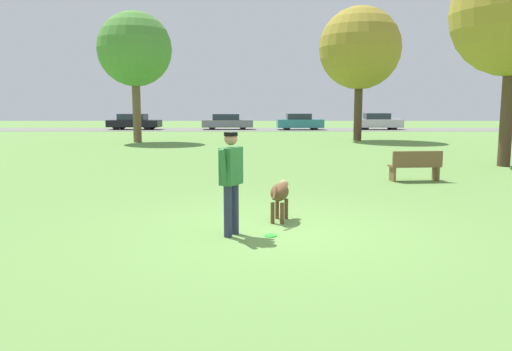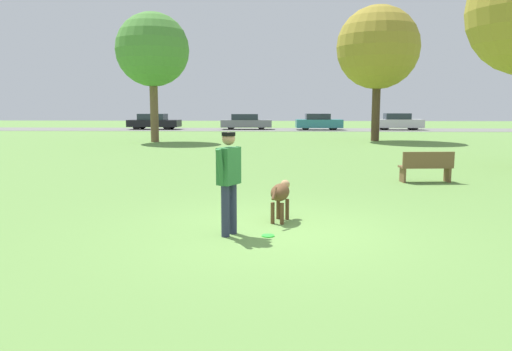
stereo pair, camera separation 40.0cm
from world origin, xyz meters
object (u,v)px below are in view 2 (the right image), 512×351
object	(u,v)px
dog	(281,194)
parked_car_teal	(319,122)
parked_car_silver	(398,122)
tree_far_right	(378,48)
parked_car_black	(154,122)
park_bench	(427,166)
person	(229,175)
frisbee	(268,236)
tree_far_left	(153,50)
parked_car_grey	(246,122)

from	to	relation	value
dog	parked_car_teal	distance (m)	34.15
parked_car_silver	tree_far_right	bearing A→B (deg)	-107.66
parked_car_black	parked_car_silver	size ratio (longest dim) A/B	1.12
dog	parked_car_teal	xyz separation A→B (m)	(3.30, 33.99, 0.17)
park_bench	parked_car_silver	bearing A→B (deg)	-107.46
person	frisbee	size ratio (longest dim) A/B	8.06
person	tree_far_right	size ratio (longest dim) A/B	0.21
tree_far_right	parked_car_black	distance (m)	21.85
tree_far_left	parked_car_grey	size ratio (longest dim) A/B	1.63
frisbee	parked_car_teal	bearing A→B (deg)	84.30
frisbee	tree_far_right	world-z (taller)	tree_far_right
person	tree_far_right	bearing A→B (deg)	11.76
person	parked_car_teal	xyz separation A→B (m)	(4.13, 35.01, -0.30)
parked_car_black	parked_car_grey	size ratio (longest dim) A/B	1.02
person	parked_car_black	bearing A→B (deg)	44.12
dog	tree_far_right	world-z (taller)	tree_far_right
parked_car_grey	parked_car_silver	size ratio (longest dim) A/B	1.09
parked_car_black	parked_car_silver	xyz separation A→B (m)	(21.00, 0.03, 0.01)
frisbee	tree_far_left	xyz separation A→B (m)	(-6.94, 20.51, 5.12)
person	tree_far_left	bearing A→B (deg)	45.29
tree_far_left	parked_car_grey	distance (m)	16.36
parked_car_black	parked_car_grey	distance (m)	8.03
tree_far_left	parked_car_grey	bearing A→B (deg)	74.44
park_bench	parked_car_black	bearing A→B (deg)	-69.04
parked_car_black	park_bench	world-z (taller)	parked_car_black
person	tree_far_left	distance (m)	21.81
person	frisbee	xyz separation A→B (m)	(0.62, -0.05, -0.96)
tree_far_right	parked_car_grey	world-z (taller)	tree_far_right
parked_car_grey	parked_car_teal	world-z (taller)	parked_car_teal
tree_far_right	parked_car_teal	size ratio (longest dim) A/B	1.95
parked_car_black	park_bench	xyz separation A→B (m)	(14.89, -29.55, -0.22)
parked_car_teal	parked_car_silver	world-z (taller)	parked_car_silver
person	frisbee	distance (m)	1.15
parked_car_black	parked_car_grey	bearing A→B (deg)	4.84
person	dog	distance (m)	1.39
dog	tree_far_left	size ratio (longest dim) A/B	0.14
tree_far_left	park_bench	size ratio (longest dim) A/B	5.03
dog	park_bench	bearing A→B (deg)	-25.27
person	park_bench	distance (m)	7.51
parked_car_teal	tree_far_left	bearing A→B (deg)	-127.91
parked_car_silver	park_bench	distance (m)	30.21
parked_car_teal	park_bench	bearing A→B (deg)	-90.99
dog	parked_car_black	world-z (taller)	parked_car_black
dog	parked_car_silver	size ratio (longest dim) A/B	0.24
parked_car_silver	parked_car_grey	bearing A→B (deg)	179.47
person	parked_car_silver	bearing A→B (deg)	11.02
park_bench	parked_car_teal	bearing A→B (deg)	-94.52
person	park_bench	bearing A→B (deg)	-11.43
frisbee	parked_car_silver	size ratio (longest dim) A/B	0.05
frisbee	tree_far_left	distance (m)	22.24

